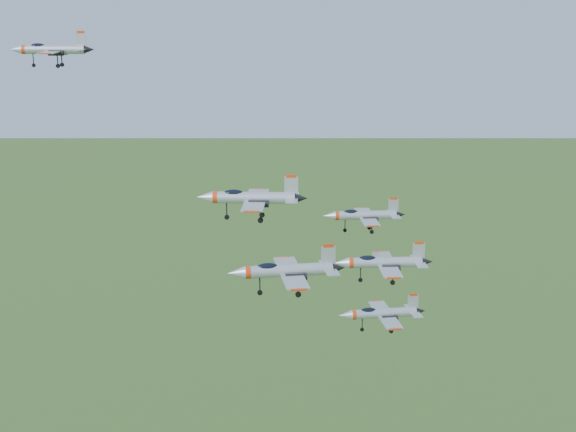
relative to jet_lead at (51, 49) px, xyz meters
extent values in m
cylinder|color=#A6ACB3|center=(0.32, -0.06, -0.03)|extent=(8.26, 2.68, 1.18)
cone|color=#A6ACB3|center=(-4.50, 0.85, -0.03)|extent=(1.83, 1.47, 1.18)
cone|color=black|center=(4.96, -0.94, -0.03)|extent=(1.44, 1.22, 1.00)
ellipsoid|color=black|center=(-1.64, 0.31, 0.42)|extent=(2.12, 1.21, 0.75)
cube|color=#A6ACB3|center=(0.03, -2.60, -0.26)|extent=(2.80, 4.32, 0.13)
cube|color=#A6ACB3|center=(0.97, 2.41, -0.26)|extent=(2.80, 4.32, 0.13)
cube|color=#A6ACB3|center=(3.98, -0.75, 1.20)|extent=(1.36, 0.36, 1.91)
cube|color=red|center=(3.98, -0.75, 2.20)|extent=(1.01, 0.31, 0.32)
cylinder|color=#A6ACB3|center=(23.98, -17.98, -16.74)|extent=(9.98, 3.69, 1.43)
cone|color=#A6ACB3|center=(18.19, -16.60, -16.74)|extent=(2.26, 1.85, 1.43)
cone|color=black|center=(29.55, -19.30, -16.74)|extent=(1.78, 1.54, 1.22)
ellipsoid|color=black|center=(21.62, -17.42, -16.20)|extent=(2.60, 1.56, 0.91)
cube|color=#A6ACB3|center=(23.48, -21.03, -17.02)|extent=(3.59, 5.31, 0.15)
cube|color=#A6ACB3|center=(24.91, -15.03, -17.02)|extent=(3.59, 5.31, 0.15)
cube|color=#A6ACB3|center=(28.37, -19.02, -15.25)|extent=(1.64, 0.51, 2.31)
cube|color=red|center=(28.37, -19.02, -14.04)|extent=(1.22, 0.43, 0.39)
cylinder|color=#A6ACB3|center=(24.51, -37.73, -19.31)|extent=(8.66, 1.56, 1.25)
cone|color=#A6ACB3|center=(19.34, -37.54, -19.31)|extent=(1.77, 1.31, 1.25)
cone|color=black|center=(29.49, -37.92, -19.31)|extent=(1.38, 1.11, 1.06)
ellipsoid|color=black|center=(22.41, -37.66, -18.84)|extent=(2.14, 0.97, 0.79)
cube|color=#A6ACB3|center=(24.60, -40.42, -19.55)|extent=(2.36, 4.29, 0.13)
cube|color=#A6ACB3|center=(24.80, -35.06, -19.55)|extent=(2.36, 4.29, 0.13)
cube|color=#A6ACB3|center=(28.44, -37.88, -18.02)|extent=(1.44, 0.17, 2.01)
cube|color=red|center=(28.44, -37.88, -16.97)|extent=(1.06, 0.17, 0.34)
cylinder|color=#A6ACB3|center=(39.48, -12.94, -21.04)|extent=(8.13, 2.08, 1.16)
cone|color=#A6ACB3|center=(34.68, -12.39, -21.04)|extent=(1.73, 1.34, 1.16)
cone|color=black|center=(44.10, -13.48, -21.04)|extent=(1.36, 1.13, 0.99)
ellipsoid|color=black|center=(37.52, -12.72, -20.60)|extent=(2.05, 1.06, 0.74)
cube|color=#A6ACB3|center=(39.37, -15.45, -21.26)|extent=(2.50, 4.15, 0.13)
cube|color=#A6ACB3|center=(39.95, -10.48, -21.26)|extent=(2.50, 4.15, 0.13)
cube|color=#A6ACB3|center=(43.12, -13.37, -19.83)|extent=(1.35, 0.26, 1.88)
cube|color=red|center=(43.12, -13.37, -18.84)|extent=(0.99, 0.24, 0.31)
cylinder|color=#A6ACB3|center=(38.45, -25.04, -23.51)|extent=(8.70, 2.43, 1.24)
cone|color=#A6ACB3|center=(33.33, -24.31, -23.51)|extent=(1.88, 1.47, 1.24)
cone|color=black|center=(43.38, -25.73, -23.51)|extent=(1.47, 1.23, 1.06)
ellipsoid|color=black|center=(36.37, -24.74, -23.05)|extent=(2.21, 1.18, 0.79)
cube|color=#A6ACB3|center=(38.27, -27.72, -23.75)|extent=(2.77, 4.48, 0.13)
cube|color=#A6ACB3|center=(39.02, -22.41, -23.75)|extent=(2.77, 4.48, 0.13)
cube|color=#A6ACB3|center=(42.34, -25.58, -22.22)|extent=(1.44, 0.31, 2.01)
cube|color=red|center=(42.34, -25.58, -21.17)|extent=(1.06, 0.28, 0.33)
cylinder|color=#A6ACB3|center=(42.66, -12.26, -35.31)|extent=(9.08, 1.65, 1.30)
cone|color=#A6ACB3|center=(37.24, -12.06, -35.31)|extent=(1.86, 1.37, 1.30)
cone|color=black|center=(47.87, -12.46, -35.31)|extent=(1.45, 1.16, 1.11)
ellipsoid|color=black|center=(40.45, -12.18, -34.82)|extent=(2.24, 1.02, 0.83)
cube|color=#A6ACB3|center=(42.75, -15.08, -35.56)|extent=(2.48, 4.50, 0.14)
cube|color=#A6ACB3|center=(42.97, -9.46, -35.56)|extent=(2.48, 4.50, 0.14)
cube|color=#A6ACB3|center=(46.77, -12.42, -33.95)|extent=(1.51, 0.18, 2.11)
cube|color=red|center=(46.77, -12.42, -32.85)|extent=(1.11, 0.18, 0.35)
camera|label=1|loc=(10.60, -110.64, 6.31)|focal=50.00mm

